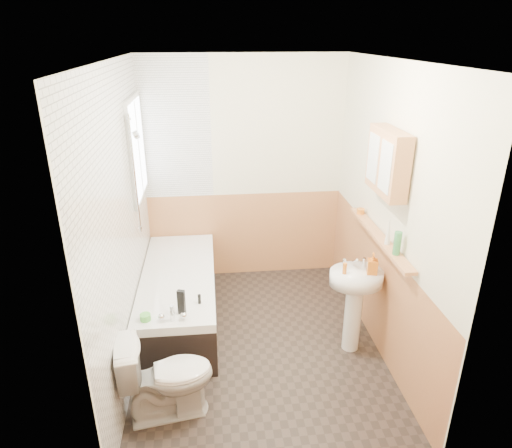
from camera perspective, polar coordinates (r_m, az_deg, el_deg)
The scene contains 26 objects.
floor at distance 4.41m, azimuth 0.21°, elevation -14.70°, with size 2.80×2.80×0.00m, color black.
ceiling at distance 3.50m, azimuth 0.28°, elevation 19.82°, with size 2.80×2.80×0.00m, color white.
wall_back at distance 5.10m, azimuth -1.51°, elevation 6.50°, with size 2.20×0.02×2.50m, color #EFE9C5.
wall_front at distance 2.54m, azimuth 3.81°, elevation -11.56°, with size 2.20×0.02×2.50m, color #EFE9C5.
wall_left at distance 3.83m, azimuth -16.51°, elevation -0.17°, with size 0.02×2.80×2.50m, color #EFE9C5.
wall_right at distance 4.04m, azimuth 16.07°, elevation 1.13°, with size 0.02×2.80×2.50m, color #EFE9C5.
wainscot_right at distance 4.36m, azimuth 14.73°, elevation -8.07°, with size 0.01×2.80×1.00m, color tan.
wainscot_front at distance 3.04m, azimuth 3.34°, elevation -23.06°, with size 2.20×0.01×1.00m, color tan.
wainscot_back at distance 5.34m, azimuth -1.41°, elevation -1.31°, with size 2.20×0.01×1.00m, color tan.
tile_cladding_left at distance 3.82m, azimuth -16.19°, elevation -0.16°, with size 0.01×2.80×2.50m, color white.
tile_return_back at distance 4.96m, azimuth -10.10°, elevation 11.63°, with size 0.75×0.01×1.50m, color white.
window at distance 4.59m, azimuth -14.58°, elevation 9.09°, with size 0.03×0.79×0.99m.
bathtub at distance 4.64m, azimuth -9.55°, elevation -8.80°, with size 0.70×1.78×0.66m.
shower_riser at distance 4.20m, azimuth -14.89°, elevation 7.16°, with size 0.10×0.07×1.10m.
toilet at distance 3.61m, azimuth -11.10°, elevation -18.22°, with size 0.39×0.69×0.68m, color white.
sink at distance 4.13m, azimuth 12.24°, elevation -8.56°, with size 0.46×0.38×0.90m.
pine_shelf at distance 4.05m, azimuth 15.12°, elevation -1.54°, with size 0.10×1.33×0.03m, color tan.
medicine_cabinet at distance 3.76m, azimuth 16.11°, elevation 7.45°, with size 0.14×0.57×0.51m.
foam_can at distance 3.69m, azimuth 17.25°, elevation -2.32°, with size 0.06×0.06×0.19m, color #388447.
green_bottle at distance 3.84m, azimuth 16.24°, elevation -0.80°, with size 0.05×0.05×0.24m, color silver.
black_jar at distance 4.47m, azimuth 12.95°, elevation 1.58°, with size 0.07×0.07×0.05m, color orange.
soap_bottle at distance 4.00m, azimuth 14.29°, elevation -5.44°, with size 0.08×0.19×0.09m, color orange.
clear_bottle at distance 3.94m, azimuth 11.03°, elevation -5.48°, with size 0.04×0.04×0.10m, color orange.
blue_gel at distance 3.86m, azimuth -9.31°, elevation -9.61°, with size 0.06×0.04×0.22m, color black.
cream_jar at distance 3.88m, azimuth -13.66°, elevation -11.26°, with size 0.09×0.09×0.05m, color #59C647.
orange_bottle at distance 4.00m, azimuth -7.09°, elevation -9.30°, with size 0.03×0.03×0.09m, color black.
Camera 1 is at (-0.39, -3.47, 2.68)m, focal length 32.00 mm.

